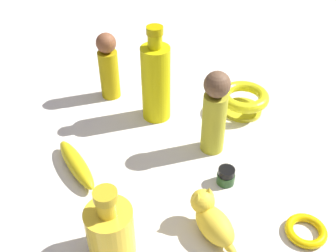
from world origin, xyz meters
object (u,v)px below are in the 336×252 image
object	(u,v)px
nail_polish_jar	(226,176)
bowl	(244,99)
bottle_tall	(156,81)
bangle	(306,231)
bottle_short	(110,230)
person_figure_child	(215,112)
person_figure_adult	(108,66)
cat_figurine	(212,219)
banana	(76,164)

from	to	relation	value
nail_polish_jar	bowl	bearing A→B (deg)	72.60
bowl	bottle_tall	bearing A→B (deg)	-176.89
bangle	bottle_short	bearing A→B (deg)	-175.89
person_figure_child	person_figure_adult	world-z (taller)	person_figure_child
bottle_tall	person_figure_child	bearing A→B (deg)	-45.19
cat_figurine	nail_polish_jar	world-z (taller)	cat_figurine
bowl	cat_figurine	xyz separation A→B (m)	(-0.13, -0.38, -0.00)
bottle_short	nail_polish_jar	bearing A→B (deg)	35.33
bangle	nail_polish_jar	distance (m)	0.19
bangle	cat_figurine	world-z (taller)	cat_figurine
bottle_tall	bowl	xyz separation A→B (m)	(0.23, 0.01, -0.07)
banana	nail_polish_jar	bearing A→B (deg)	-128.75
banana	nail_polish_jar	distance (m)	0.33
person_figure_adult	bowl	world-z (taller)	person_figure_adult
bottle_short	bowl	size ratio (longest dim) A/B	1.20
person_figure_child	bangle	distance (m)	0.31
banana	person_figure_child	world-z (taller)	person_figure_child
person_figure_child	nail_polish_jar	bearing A→B (deg)	-81.02
banana	bottle_short	size ratio (longest dim) A/B	1.12
person_figure_child	person_figure_adult	size ratio (longest dim) A/B	1.11
banana	person_figure_child	bearing A→B (deg)	-108.72
bottle_tall	nail_polish_jar	bearing A→B (deg)	-58.63
bottle_short	bangle	xyz separation A→B (m)	(0.36, 0.03, -0.05)
bottle_tall	person_figure_adult	distance (m)	0.16
person_figure_adult	bottle_short	bearing A→B (deg)	-84.86
banana	bottle_tall	size ratio (longest dim) A/B	0.70
bottle_tall	cat_figurine	bearing A→B (deg)	-74.57
person_figure_adult	nail_polish_jar	xyz separation A→B (m)	(0.27, -0.34, -0.08)
bottle_tall	nail_polish_jar	xyz separation A→B (m)	(0.15, -0.24, -0.09)
person_figure_adult	banana	bearing A→B (deg)	-99.84
banana	nail_polish_jar	xyz separation A→B (m)	(0.33, -0.04, 0.00)
banana	bowl	distance (m)	0.46
bottle_tall	person_figure_adult	world-z (taller)	bottle_tall
banana	bottle_short	xyz separation A→B (m)	(0.10, -0.21, 0.04)
cat_figurine	person_figure_child	bearing A→B (deg)	83.16
cat_figurine	bangle	bearing A→B (deg)	-3.31
bottle_tall	bangle	world-z (taller)	bottle_tall
banana	bowl	world-z (taller)	bowl
banana	person_figure_child	size ratio (longest dim) A/B	0.84
bangle	person_figure_adult	bearing A→B (deg)	130.60
bottle_tall	bottle_short	size ratio (longest dim) A/B	1.60
bangle	person_figure_child	bearing A→B (deg)	121.41
bottle_short	cat_figurine	xyz separation A→B (m)	(0.18, 0.04, -0.02)
person_figure_child	bowl	bearing A→B (deg)	55.80
cat_figurine	bottle_tall	bearing A→B (deg)	105.43
cat_figurine	nail_polish_jar	bearing A→B (deg)	69.92
bangle	nail_polish_jar	size ratio (longest dim) A/B	2.04
person_figure_child	cat_figurine	bearing A→B (deg)	-96.84
cat_figurine	nail_polish_jar	xyz separation A→B (m)	(0.05, 0.13, -0.02)
person_figure_adult	bangle	world-z (taller)	person_figure_adult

